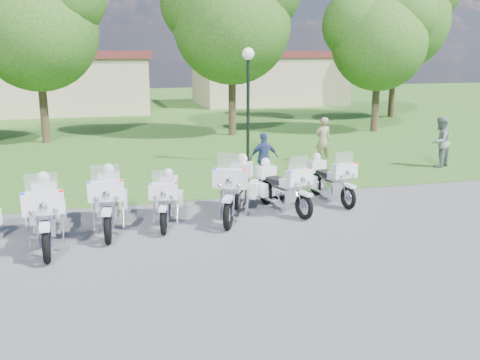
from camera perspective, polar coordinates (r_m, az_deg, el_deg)
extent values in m
plane|color=#5C5C61|center=(12.02, -2.39, -5.94)|extent=(100.00, 100.00, 0.00)
cube|color=#315A1C|center=(38.35, -11.49, 7.23)|extent=(100.00, 48.00, 0.01)
torus|color=black|center=(11.05, -19.97, -6.58)|extent=(0.19, 0.74, 0.73)
torus|color=black|center=(12.81, -19.92, -3.84)|extent=(0.19, 0.74, 0.73)
cube|color=white|center=(10.91, -20.13, -4.73)|extent=(0.23, 0.49, 0.08)
cube|color=white|center=(11.06, -20.28, -2.32)|extent=(0.80, 0.31, 0.44)
cube|color=silver|center=(11.03, -20.44, -0.32)|extent=(0.62, 0.17, 0.41)
sphere|color=red|center=(10.94, -18.55, -1.22)|extent=(0.10, 0.10, 0.10)
sphere|color=#1426E5|center=(10.96, -22.19, -1.50)|extent=(0.10, 0.10, 0.10)
cube|color=silver|center=(11.91, -19.99, -4.48)|extent=(0.41, 0.63, 0.37)
cube|color=white|center=(11.55, -20.15, -3.06)|extent=(0.39, 0.59, 0.24)
cube|color=black|center=(12.12, -20.12, -2.40)|extent=(0.42, 0.70, 0.13)
cube|color=white|center=(12.60, -18.51, -3.13)|extent=(0.23, 0.58, 0.39)
cube|color=white|center=(12.62, -21.47, -3.36)|extent=(0.23, 0.58, 0.39)
cube|color=white|center=(12.68, -20.15, -1.02)|extent=(0.55, 0.47, 0.35)
sphere|color=white|center=(12.61, -20.25, 0.23)|extent=(0.28, 0.28, 0.28)
torus|color=black|center=(11.74, -13.93, -5.03)|extent=(0.18, 0.72, 0.71)
torus|color=black|center=(13.46, -13.65, -2.64)|extent=(0.18, 0.72, 0.71)
cube|color=white|center=(11.61, -14.04, -3.33)|extent=(0.22, 0.48, 0.07)
cube|color=white|center=(11.76, -14.10, -1.14)|extent=(0.78, 0.30, 0.42)
cube|color=silver|center=(11.74, -14.19, 0.68)|extent=(0.60, 0.17, 0.40)
sphere|color=red|center=(11.64, -12.51, -0.19)|extent=(0.10, 0.10, 0.10)
sphere|color=#1426E5|center=(11.68, -15.82, -0.34)|extent=(0.10, 0.10, 0.10)
cube|color=silver|center=(12.58, -13.81, -3.17)|extent=(0.40, 0.61, 0.36)
cube|color=white|center=(12.24, -13.95, -1.85)|extent=(0.37, 0.57, 0.23)
cube|color=black|center=(12.79, -13.85, -1.28)|extent=(0.40, 0.68, 0.13)
cube|color=white|center=(13.25, -12.34, -2.02)|extent=(0.23, 0.56, 0.38)
cube|color=white|center=(13.28, -15.08, -2.14)|extent=(0.23, 0.56, 0.38)
cube|color=white|center=(13.33, -13.79, -0.03)|extent=(0.53, 0.46, 0.34)
sphere|color=white|center=(13.27, -13.86, 1.13)|extent=(0.27, 0.27, 0.27)
torus|color=black|center=(12.11, -8.15, -4.44)|extent=(0.25, 0.62, 0.61)
torus|color=black|center=(13.57, -7.56, -2.45)|extent=(0.25, 0.62, 0.61)
cube|color=white|center=(12.00, -8.21, -3.03)|extent=(0.25, 0.42, 0.06)
cube|color=white|center=(12.13, -8.16, -1.21)|extent=(0.68, 0.35, 0.36)
cube|color=silver|center=(12.10, -8.19, 0.30)|extent=(0.52, 0.22, 0.34)
sphere|color=red|center=(12.01, -6.84, -0.47)|extent=(0.08, 0.08, 0.08)
sphere|color=#1426E5|center=(12.06, -9.58, -0.50)|extent=(0.08, 0.08, 0.08)
cube|color=silver|center=(12.83, -7.85, -2.90)|extent=(0.41, 0.56, 0.31)
cube|color=white|center=(12.53, -7.98, -1.79)|extent=(0.38, 0.52, 0.20)
cube|color=black|center=(13.01, -7.78, -1.30)|extent=(0.42, 0.61, 0.11)
cube|color=white|center=(13.38, -6.47, -1.97)|extent=(0.26, 0.49, 0.33)
cube|color=white|center=(13.43, -8.78, -1.99)|extent=(0.26, 0.49, 0.33)
cube|color=white|center=(13.47, -7.62, -0.23)|extent=(0.50, 0.45, 0.29)
sphere|color=white|center=(13.41, -7.65, 0.74)|extent=(0.24, 0.24, 0.24)
torus|color=black|center=(12.29, -1.26, -3.71)|extent=(0.44, 0.73, 0.74)
torus|color=black|center=(14.06, 0.18, -1.49)|extent=(0.44, 0.73, 0.74)
cube|color=white|center=(12.16, -1.29, -2.01)|extent=(0.38, 0.52, 0.08)
cube|color=white|center=(12.32, -1.05, 0.16)|extent=(0.83, 0.57, 0.44)
cube|color=silver|center=(12.30, -1.00, 1.98)|extent=(0.62, 0.38, 0.41)
sphere|color=red|center=(12.15, 0.52, 0.98)|extent=(0.10, 0.10, 0.10)
sphere|color=#1426E5|center=(12.28, -2.73, 1.10)|extent=(0.10, 0.10, 0.10)
cube|color=silver|center=(13.16, -0.47, -1.95)|extent=(0.60, 0.72, 0.37)
cube|color=white|center=(12.81, -0.68, -0.60)|extent=(0.56, 0.67, 0.24)
cube|color=black|center=(13.38, -0.23, -0.08)|extent=(0.63, 0.78, 0.13)
cube|color=white|center=(13.81, 1.42, -0.97)|extent=(0.42, 0.60, 0.40)
cube|color=white|center=(13.91, -1.27, -0.86)|extent=(0.42, 0.60, 0.40)
cube|color=white|center=(13.94, 0.21, 1.13)|extent=(0.67, 0.62, 0.35)
sphere|color=white|center=(13.88, 0.21, 2.28)|extent=(0.29, 0.29, 0.29)
torus|color=black|center=(13.16, 6.84, -2.85)|extent=(0.31, 0.65, 0.65)
torus|color=black|center=(14.42, 2.77, -1.32)|extent=(0.31, 0.65, 0.65)
cube|color=white|center=(13.06, 6.93, -1.45)|extent=(0.29, 0.46, 0.07)
cube|color=white|center=(13.15, 6.32, 0.28)|extent=(0.73, 0.42, 0.39)
cube|color=silver|center=(13.12, 6.20, 1.76)|extent=(0.55, 0.27, 0.36)
sphere|color=red|center=(13.26, 7.54, 1.16)|extent=(0.09, 0.09, 0.09)
sphere|color=#1426E5|center=(12.88, 5.42, 0.85)|extent=(0.09, 0.09, 0.09)
cube|color=silver|center=(13.76, 4.68, -1.57)|extent=(0.47, 0.61, 0.33)
cube|color=white|center=(13.50, 5.29, -0.40)|extent=(0.44, 0.57, 0.21)
cube|color=black|center=(13.91, 3.99, -0.05)|extent=(0.49, 0.67, 0.12)
cube|color=white|center=(14.43, 4.05, -0.66)|extent=(0.31, 0.53, 0.35)
cube|color=white|center=(14.11, 2.15, -0.96)|extent=(0.31, 0.53, 0.35)
cube|color=white|center=(14.31, 2.73, 0.91)|extent=(0.55, 0.50, 0.31)
sphere|color=white|center=(14.26, 2.75, 1.89)|extent=(0.25, 0.25, 0.25)
torus|color=black|center=(14.21, 11.46, -1.85)|extent=(0.21, 0.63, 0.62)
torus|color=black|center=(15.48, 8.12, -0.45)|extent=(0.21, 0.63, 0.62)
cube|color=white|center=(14.11, 11.57, -0.59)|extent=(0.23, 0.43, 0.07)
cube|color=white|center=(14.22, 11.10, 0.97)|extent=(0.70, 0.32, 0.37)
cube|color=silver|center=(14.20, 11.03, 2.29)|extent=(0.53, 0.19, 0.35)
sphere|color=red|center=(14.31, 12.24, 1.71)|extent=(0.08, 0.08, 0.08)
sphere|color=#1426E5|center=(13.97, 10.25, 1.52)|extent=(0.08, 0.08, 0.08)
cube|color=silver|center=(14.83, 9.70, -0.68)|extent=(0.39, 0.56, 0.32)
cube|color=white|center=(14.57, 10.23, 0.36)|extent=(0.37, 0.52, 0.20)
cube|color=black|center=(14.98, 9.16, 0.69)|extent=(0.40, 0.62, 0.11)
cube|color=white|center=(15.48, 9.29, 0.11)|extent=(0.24, 0.50, 0.34)
cube|color=white|center=(15.19, 7.52, -0.08)|extent=(0.24, 0.50, 0.34)
cube|color=white|center=(15.38, 8.13, 1.56)|extent=(0.50, 0.43, 0.30)
sphere|color=white|center=(15.34, 8.16, 2.45)|extent=(0.24, 0.24, 0.24)
cylinder|color=black|center=(19.54, 0.86, 7.30)|extent=(0.12, 0.12, 3.79)
sphere|color=white|center=(19.42, 0.88, 13.32)|extent=(0.44, 0.44, 0.44)
cylinder|color=#38281C|center=(25.67, -20.24, 7.73)|extent=(0.36, 0.36, 3.59)
sphere|color=#234C15|center=(25.59, -20.82, 14.64)|extent=(5.22, 5.22, 5.22)
sphere|color=#234C15|center=(26.17, -23.51, 16.52)|extent=(3.91, 3.91, 3.91)
cylinder|color=#38281C|center=(26.42, -0.84, 8.97)|extent=(0.36, 0.36, 3.85)
sphere|color=#234C15|center=(26.37, -0.87, 16.20)|extent=(5.60, 5.60, 5.60)
sphere|color=#234C15|center=(26.59, -3.82, 18.42)|extent=(4.20, 4.20, 4.20)
cylinder|color=#38281C|center=(28.49, 14.27, 8.29)|extent=(0.36, 0.36, 3.25)
sphere|color=#234C15|center=(28.39, 14.61, 13.94)|extent=(4.73, 4.73, 4.73)
sphere|color=#234C15|center=(28.26, 12.44, 15.86)|extent=(3.55, 3.55, 3.55)
sphere|color=#234C15|center=(28.75, 17.07, 16.43)|extent=(3.25, 3.25, 3.25)
cylinder|color=#38281C|center=(35.19, 15.96, 10.00)|extent=(0.36, 0.36, 4.36)
sphere|color=#234C15|center=(35.20, 16.37, 16.12)|extent=(6.34, 6.34, 6.34)
cube|color=#C1B38B|center=(39.28, -20.60, 9.42)|extent=(14.00, 8.00, 3.60)
cube|color=maroon|center=(39.22, -20.85, 12.40)|extent=(14.56, 8.32, 0.50)
cube|color=#C1B38B|center=(43.28, 3.03, 10.54)|extent=(11.00, 7.00, 3.60)
cube|color=maroon|center=(43.22, 3.06, 13.25)|extent=(11.44, 7.28, 0.50)
imported|color=#998867|center=(20.05, 8.84, 4.24)|extent=(0.63, 0.43, 1.67)
imported|color=gray|center=(20.23, 20.53, 3.80)|extent=(1.09, 1.01, 1.79)
imported|color=navy|center=(16.67, 2.58, 2.35)|extent=(0.94, 0.44, 1.57)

